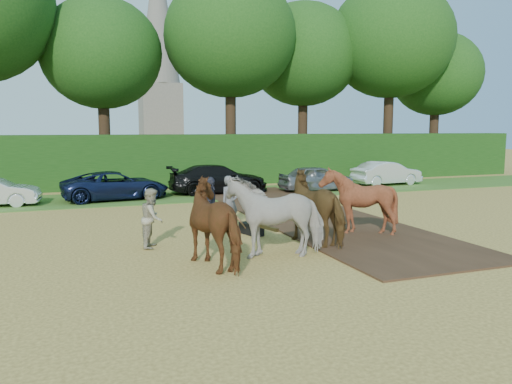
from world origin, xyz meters
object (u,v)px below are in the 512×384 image
plough_team (297,210)px  parked_cars (184,182)px  church (159,46)px  spectator_near (152,218)px  spectator_far (210,205)px

plough_team → parked_cars: plough_team is taller
church → spectator_near: bearing=-99.9°
spectator_far → plough_team: 3.31m
parked_cars → church: size_ratio=1.12×
spectator_far → church: bearing=8.7°
plough_team → parked_cars: (-0.72, 11.71, -0.36)m
spectator_far → spectator_near: bearing=140.7°
spectator_far → parked_cars: bearing=9.9°
parked_cars → church: 43.52m
spectator_near → plough_team: (3.82, -1.40, 0.21)m
spectator_near → parked_cars: bearing=3.4°
spectator_near → plough_team: 4.08m
spectator_near → plough_team: bearing=-90.0°
plough_team → church: size_ratio=0.26×
spectator_near → parked_cars: 10.76m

